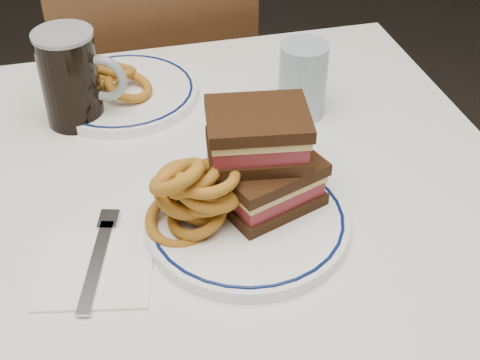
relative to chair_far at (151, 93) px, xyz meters
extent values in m
cube|color=white|center=(-0.17, -0.65, 0.22)|extent=(1.26, 0.86, 0.03)
cylinder|color=#4C3218|center=(0.37, -0.31, -0.16)|extent=(0.06, 0.06, 0.71)
cube|color=white|center=(0.46, -0.65, 0.13)|extent=(0.01, 0.86, 0.17)
cube|color=white|center=(-0.17, -0.22, 0.13)|extent=(1.26, 0.01, 0.17)
cube|color=#4C3218|center=(-0.01, 0.08, -0.07)|extent=(0.49, 0.49, 0.04)
cylinder|color=#4C3218|center=(0.16, 0.29, -0.30)|extent=(0.04, 0.04, 0.43)
cylinder|color=#4C3218|center=(0.20, -0.09, -0.30)|extent=(0.04, 0.04, 0.43)
cylinder|color=#4C3218|center=(-0.22, 0.24, -0.30)|extent=(0.04, 0.04, 0.43)
cylinder|color=#4C3218|center=(-0.17, -0.13, -0.30)|extent=(0.04, 0.04, 0.43)
cube|color=#4C3218|center=(0.01, -0.12, 0.19)|extent=(0.44, 0.08, 0.48)
cylinder|color=white|center=(0.04, -0.76, 0.24)|extent=(0.27, 0.27, 0.02)
torus|color=#0A184B|center=(0.04, -0.76, 0.25)|extent=(0.26, 0.26, 0.01)
cube|color=black|center=(0.08, -0.74, 0.26)|extent=(0.16, 0.14, 0.02)
cube|color=maroon|center=(0.08, -0.74, 0.28)|extent=(0.15, 0.13, 0.02)
cube|color=#DFC163|center=(0.08, -0.74, 0.29)|extent=(0.15, 0.13, 0.01)
cube|color=black|center=(0.08, -0.74, 0.31)|extent=(0.16, 0.14, 0.02)
cube|color=black|center=(0.06, -0.72, 0.33)|extent=(0.14, 0.12, 0.02)
cube|color=maroon|center=(0.06, -0.72, 0.34)|extent=(0.13, 0.11, 0.02)
cube|color=#DFC163|center=(0.06, -0.72, 0.36)|extent=(0.14, 0.11, 0.01)
cube|color=black|center=(0.06, -0.72, 0.38)|extent=(0.14, 0.12, 0.02)
torus|color=brown|center=(-0.05, -0.75, 0.26)|extent=(0.09, 0.09, 0.05)
torus|color=brown|center=(-0.03, -0.76, 0.27)|extent=(0.09, 0.08, 0.05)
torus|color=brown|center=(-0.02, -0.75, 0.28)|extent=(0.08, 0.08, 0.04)
torus|color=brown|center=(0.00, -0.76, 0.29)|extent=(0.08, 0.08, 0.06)
torus|color=brown|center=(-0.04, -0.74, 0.30)|extent=(0.09, 0.09, 0.07)
torus|color=brown|center=(-0.01, -0.76, 0.30)|extent=(0.09, 0.09, 0.04)
torus|color=brown|center=(-0.03, -0.75, 0.31)|extent=(0.09, 0.08, 0.07)
torus|color=brown|center=(-0.01, -0.76, 0.32)|extent=(0.09, 0.09, 0.03)
torus|color=brown|center=(-0.05, -0.76, 0.33)|extent=(0.09, 0.08, 0.07)
cylinder|color=silver|center=(0.04, -0.66, 0.27)|extent=(0.06, 0.06, 0.03)
cylinder|color=#871102|center=(0.04, -0.66, 0.28)|extent=(0.05, 0.05, 0.01)
cylinder|color=black|center=(-0.17, -0.44, 0.31)|extent=(0.09, 0.09, 0.15)
cylinder|color=gray|center=(-0.17, -0.44, 0.38)|extent=(0.09, 0.09, 0.01)
torus|color=gray|center=(-0.12, -0.46, 0.31)|extent=(0.08, 0.04, 0.08)
cylinder|color=#8EA7B8|center=(0.20, -0.51, 0.29)|extent=(0.08, 0.08, 0.12)
cylinder|color=white|center=(-0.08, -0.39, 0.24)|extent=(0.26, 0.26, 0.02)
torus|color=#0A184B|center=(-0.08, -0.39, 0.25)|extent=(0.24, 0.24, 0.00)
torus|color=brown|center=(-0.11, -0.37, 0.26)|extent=(0.08, 0.07, 0.05)
torus|color=brown|center=(-0.07, -0.41, 0.27)|extent=(0.09, 0.08, 0.05)
torus|color=brown|center=(-0.09, -0.36, 0.27)|extent=(0.09, 0.08, 0.06)
cube|color=white|center=(-0.16, -0.79, 0.23)|extent=(0.16, 0.16, 0.00)
cube|color=#B9BABE|center=(-0.16, -0.79, 0.24)|extent=(0.06, 0.16, 0.00)
cube|color=#B9BABE|center=(-0.14, -0.71, 0.24)|extent=(0.03, 0.04, 0.00)
camera|label=1|loc=(-0.13, -1.40, 0.84)|focal=50.00mm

